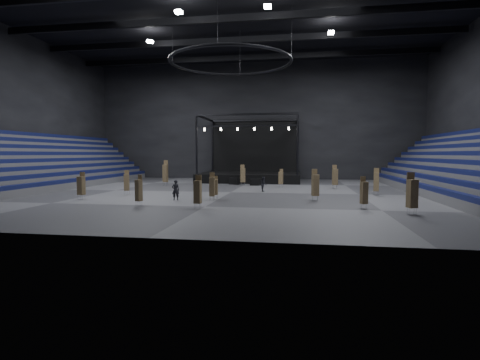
# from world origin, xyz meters

# --- Properties ---
(floor) EXTENTS (50.00, 50.00, 0.00)m
(floor) POSITION_xyz_m (0.00, 0.00, 0.00)
(floor) COLOR #4B4B4E
(floor) RESTS_ON ground
(ceiling) EXTENTS (50.00, 42.00, 0.20)m
(ceiling) POSITION_xyz_m (0.00, 0.00, 18.00)
(ceiling) COLOR black
(ceiling) RESTS_ON wall_back
(wall_back) EXTENTS (50.00, 0.20, 18.00)m
(wall_back) POSITION_xyz_m (0.00, 21.00, 9.00)
(wall_back) COLOR black
(wall_back) RESTS_ON ground
(wall_front) EXTENTS (50.00, 0.20, 18.00)m
(wall_front) POSITION_xyz_m (0.00, -21.00, 9.00)
(wall_front) COLOR black
(wall_front) RESTS_ON ground
(wall_left) EXTENTS (0.20, 42.00, 18.00)m
(wall_left) POSITION_xyz_m (-25.00, 0.00, 9.00)
(wall_left) COLOR black
(wall_left) RESTS_ON ground
(bleachers_left) EXTENTS (7.20, 40.00, 6.40)m
(bleachers_left) POSITION_xyz_m (-22.94, 0.00, 1.73)
(bleachers_left) COLOR #525255
(bleachers_left) RESTS_ON floor
(bleachers_right) EXTENTS (7.20, 40.00, 6.40)m
(bleachers_right) POSITION_xyz_m (22.94, 0.00, 1.73)
(bleachers_right) COLOR #525255
(bleachers_right) RESTS_ON floor
(stage) EXTENTS (14.00, 10.00, 9.20)m
(stage) POSITION_xyz_m (0.00, 16.24, 1.45)
(stage) COLOR black
(stage) RESTS_ON floor
(truss_ring) EXTENTS (12.30, 12.30, 5.15)m
(truss_ring) POSITION_xyz_m (-0.00, 0.00, 13.00)
(truss_ring) COLOR black
(truss_ring) RESTS_ON ceiling
(roof_girders) EXTENTS (49.00, 30.35, 0.70)m
(roof_girders) POSITION_xyz_m (0.00, -0.00, 17.20)
(roof_girders) COLOR black
(roof_girders) RESTS_ON ceiling
(floodlights) EXTENTS (28.60, 16.60, 0.25)m
(floodlights) POSITION_xyz_m (0.00, -4.00, 16.60)
(floodlights) COLOR white
(floodlights) RESTS_ON roof_girders
(flight_case_left) EXTENTS (1.43, 1.10, 0.86)m
(flight_case_left) POSITION_xyz_m (-1.31, 9.63, 0.43)
(flight_case_left) COLOR black
(flight_case_left) RESTS_ON floor
(flight_case_mid) EXTENTS (1.27, 0.84, 0.78)m
(flight_case_mid) POSITION_xyz_m (1.44, 8.52, 0.39)
(flight_case_mid) COLOR black
(flight_case_mid) RESTS_ON floor
(flight_case_right) EXTENTS (1.37, 1.06, 0.82)m
(flight_case_right) POSITION_xyz_m (1.58, 8.82, 0.41)
(flight_case_right) COLOR black
(flight_case_right) RESTS_ON floor
(chair_stack_0) EXTENTS (0.55, 0.55, 2.13)m
(chair_stack_0) POSITION_xyz_m (4.73, 6.68, 1.11)
(chair_stack_0) COLOR silver
(chair_stack_0) RESTS_ON floor
(chair_stack_1) EXTENTS (0.50, 0.50, 2.40)m
(chair_stack_1) POSITION_xyz_m (-0.25, -11.63, 1.24)
(chair_stack_1) COLOR silver
(chair_stack_1) RESTS_ON floor
(chair_stack_2) EXTENTS (0.68, 0.68, 2.58)m
(chair_stack_2) POSITION_xyz_m (0.02, 8.01, 1.34)
(chair_stack_2) COLOR silver
(chair_stack_2) RESTS_ON floor
(chair_stack_3) EXTENTS (0.55, 0.55, 2.34)m
(chair_stack_3) POSITION_xyz_m (-9.51, -3.57, 1.21)
(chair_stack_3) COLOR silver
(chair_stack_3) RESTS_ON floor
(chair_stack_4) EXTENTS (0.67, 0.67, 2.72)m
(chair_stack_4) POSITION_xyz_m (14.00, -11.99, 1.40)
(chair_stack_4) COLOR silver
(chair_stack_4) RESTS_ON floor
(chair_stack_5) EXTENTS (0.49, 0.49, 1.99)m
(chair_stack_5) POSITION_xyz_m (-0.31, -5.76, 1.05)
(chair_stack_5) COLOR silver
(chair_stack_5) RESTS_ON floor
(chair_stack_6) EXTENTS (0.55, 0.55, 2.31)m
(chair_stack_6) POSITION_xyz_m (11.40, -9.79, 1.18)
(chair_stack_6) COLOR silver
(chair_stack_6) RESTS_ON floor
(chair_stack_7) EXTENTS (0.53, 0.53, 2.35)m
(chair_stack_7) POSITION_xyz_m (-5.09, -10.70, 1.19)
(chair_stack_7) COLOR silver
(chair_stack_7) RESTS_ON floor
(chair_stack_8) EXTENTS (0.63, 0.63, 2.67)m
(chair_stack_8) POSITION_xyz_m (10.82, 5.70, 1.38)
(chair_stack_8) COLOR silver
(chair_stack_8) RESTS_ON floor
(chair_stack_9) EXTENTS (0.56, 0.56, 2.57)m
(chair_stack_9) POSITION_xyz_m (14.00, -0.68, 1.32)
(chair_stack_9) COLOR silver
(chair_stack_9) RESTS_ON floor
(chair_stack_10) EXTENTS (0.48, 0.48, 2.35)m
(chair_stack_10) POSITION_xyz_m (-0.34, -6.84, 1.21)
(chair_stack_10) COLOR silver
(chair_stack_10) RESTS_ON floor
(chair_stack_11) EXTENTS (0.55, 0.55, 2.35)m
(chair_stack_11) POSITION_xyz_m (-11.48, -8.00, 1.24)
(chair_stack_11) COLOR silver
(chair_stack_11) RESTS_ON floor
(chair_stack_12) EXTENTS (0.56, 0.56, 3.12)m
(chair_stack_12) POSITION_xyz_m (-9.35, 6.54, 1.58)
(chair_stack_12) COLOR silver
(chair_stack_12) RESTS_ON floor
(chair_stack_13) EXTENTS (0.64, 0.64, 2.64)m
(chair_stack_13) POSITION_xyz_m (8.18, -5.65, 1.36)
(chair_stack_13) COLOR silver
(chair_stack_13) RESTS_ON floor
(man_center) EXTENTS (0.73, 0.61, 1.70)m
(man_center) POSITION_xyz_m (-3.40, -7.16, 0.85)
(man_center) COLOR black
(man_center) RESTS_ON floor
(crew_member) EXTENTS (0.69, 0.83, 1.54)m
(crew_member) POSITION_xyz_m (3.22, 1.36, 0.77)
(crew_member) COLOR black
(crew_member) RESTS_ON floor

